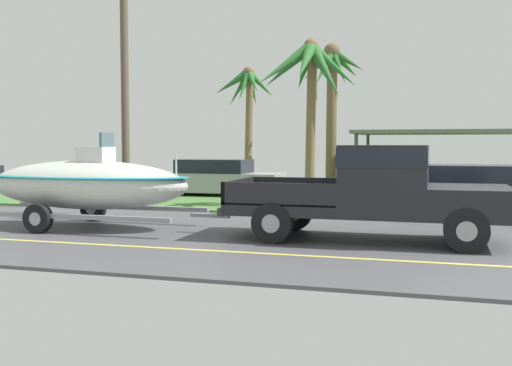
{
  "coord_description": "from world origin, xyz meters",
  "views": [
    {
      "loc": [
        -0.53,
        -11.96,
        1.93
      ],
      "look_at": [
        -4.36,
        0.73,
        1.08
      ],
      "focal_mm": 42.34,
      "sensor_mm": 36.0,
      "label": 1
    }
  ],
  "objects_px": {
    "pickup_truck_towing": "(384,188)",
    "palm_tree_mid": "(332,83)",
    "palm_tree_near_left": "(248,96)",
    "palm_tree_near_right": "(310,76)",
    "parked_sedan_near": "(472,191)",
    "parked_sedan_far": "(219,178)",
    "utility_pole": "(124,56)",
    "carport_awning": "(447,133)",
    "boat_on_trailer": "(86,184)"
  },
  "relations": [
    {
      "from": "boat_on_trailer",
      "to": "utility_pole",
      "type": "distance_m",
      "value": 5.72
    },
    {
      "from": "parked_sedan_near",
      "to": "utility_pole",
      "type": "relative_size",
      "value": 0.51
    },
    {
      "from": "palm_tree_near_left",
      "to": "palm_tree_mid",
      "type": "height_order",
      "value": "palm_tree_mid"
    },
    {
      "from": "palm_tree_near_left",
      "to": "palm_tree_near_right",
      "type": "height_order",
      "value": "palm_tree_near_left"
    },
    {
      "from": "palm_tree_near_right",
      "to": "palm_tree_mid",
      "type": "bearing_deg",
      "value": 94.1
    },
    {
      "from": "boat_on_trailer",
      "to": "palm_tree_mid",
      "type": "bearing_deg",
      "value": 74.62
    },
    {
      "from": "boat_on_trailer",
      "to": "pickup_truck_towing",
      "type": "bearing_deg",
      "value": -0.0
    },
    {
      "from": "palm_tree_mid",
      "to": "pickup_truck_towing",
      "type": "bearing_deg",
      "value": -75.95
    },
    {
      "from": "boat_on_trailer",
      "to": "palm_tree_near_right",
      "type": "xyz_separation_m",
      "value": [
        4.06,
        5.87,
        2.98
      ]
    },
    {
      "from": "boat_on_trailer",
      "to": "utility_pole",
      "type": "height_order",
      "value": "utility_pole"
    },
    {
      "from": "carport_awning",
      "to": "utility_pole",
      "type": "height_order",
      "value": "utility_pole"
    },
    {
      "from": "palm_tree_near_left",
      "to": "carport_awning",
      "type": "bearing_deg",
      "value": 3.57
    },
    {
      "from": "parked_sedan_near",
      "to": "utility_pole",
      "type": "bearing_deg",
      "value": -176.54
    },
    {
      "from": "parked_sedan_near",
      "to": "palm_tree_near_right",
      "type": "bearing_deg",
      "value": 167.8
    },
    {
      "from": "parked_sedan_far",
      "to": "parked_sedan_near",
      "type": "bearing_deg",
      "value": -24.08
    },
    {
      "from": "pickup_truck_towing",
      "to": "parked_sedan_near",
      "type": "bearing_deg",
      "value": 68.43
    },
    {
      "from": "palm_tree_near_right",
      "to": "pickup_truck_towing",
      "type": "bearing_deg",
      "value": -65.06
    },
    {
      "from": "parked_sedan_near",
      "to": "palm_tree_mid",
      "type": "xyz_separation_m",
      "value": [
        -5.16,
        8.07,
        3.82
      ]
    },
    {
      "from": "parked_sedan_near",
      "to": "utility_pole",
      "type": "height_order",
      "value": "utility_pole"
    },
    {
      "from": "parked_sedan_near",
      "to": "palm_tree_mid",
      "type": "bearing_deg",
      "value": 122.6
    },
    {
      "from": "palm_tree_mid",
      "to": "utility_pole",
      "type": "height_order",
      "value": "utility_pole"
    },
    {
      "from": "parked_sedan_near",
      "to": "palm_tree_near_left",
      "type": "height_order",
      "value": "palm_tree_near_left"
    },
    {
      "from": "pickup_truck_towing",
      "to": "palm_tree_mid",
      "type": "distance_m",
      "value": 13.77
    },
    {
      "from": "palm_tree_mid",
      "to": "parked_sedan_near",
      "type": "bearing_deg",
      "value": -57.4
    },
    {
      "from": "pickup_truck_towing",
      "to": "parked_sedan_far",
      "type": "distance_m",
      "value": 11.03
    },
    {
      "from": "boat_on_trailer",
      "to": "palm_tree_near_left",
      "type": "relative_size",
      "value": 1.19
    },
    {
      "from": "carport_awning",
      "to": "palm_tree_near_right",
      "type": "height_order",
      "value": "palm_tree_near_right"
    },
    {
      "from": "parked_sedan_far",
      "to": "palm_tree_near_left",
      "type": "relative_size",
      "value": 0.87
    },
    {
      "from": "parked_sedan_far",
      "to": "utility_pole",
      "type": "relative_size",
      "value": 0.52
    },
    {
      "from": "carport_awning",
      "to": "utility_pole",
      "type": "distance_m",
      "value": 13.33
    },
    {
      "from": "utility_pole",
      "to": "parked_sedan_near",
      "type": "bearing_deg",
      "value": 3.46
    },
    {
      "from": "palm_tree_near_right",
      "to": "parked_sedan_near",
      "type": "bearing_deg",
      "value": -12.2
    },
    {
      "from": "parked_sedan_near",
      "to": "parked_sedan_far",
      "type": "height_order",
      "value": "same"
    },
    {
      "from": "boat_on_trailer",
      "to": "utility_pole",
      "type": "bearing_deg",
      "value": 107.05
    },
    {
      "from": "parked_sedan_near",
      "to": "utility_pole",
      "type": "distance_m",
      "value": 10.78
    },
    {
      "from": "boat_on_trailer",
      "to": "carport_awning",
      "type": "relative_size",
      "value": 0.87
    },
    {
      "from": "boat_on_trailer",
      "to": "parked_sedan_far",
      "type": "xyz_separation_m",
      "value": [
        0.06,
        8.73,
        -0.34
      ]
    },
    {
      "from": "carport_awning",
      "to": "palm_tree_near_left",
      "type": "relative_size",
      "value": 1.37
    },
    {
      "from": "palm_tree_mid",
      "to": "boat_on_trailer",
      "type": "bearing_deg",
      "value": -105.38
    },
    {
      "from": "boat_on_trailer",
      "to": "palm_tree_mid",
      "type": "distance_m",
      "value": 13.86
    },
    {
      "from": "parked_sedan_far",
      "to": "palm_tree_mid",
      "type": "relative_size",
      "value": 0.75
    },
    {
      "from": "parked_sedan_near",
      "to": "parked_sedan_far",
      "type": "distance_m",
      "value": 9.48
    },
    {
      "from": "boat_on_trailer",
      "to": "carport_awning",
      "type": "height_order",
      "value": "carport_awning"
    },
    {
      "from": "carport_awning",
      "to": "utility_pole",
      "type": "relative_size",
      "value": 0.82
    },
    {
      "from": "parked_sedan_far",
      "to": "palm_tree_mid",
      "type": "distance_m",
      "value": 6.67
    },
    {
      "from": "parked_sedan_far",
      "to": "palm_tree_near_right",
      "type": "bearing_deg",
      "value": -35.56
    },
    {
      "from": "pickup_truck_towing",
      "to": "boat_on_trailer",
      "type": "height_order",
      "value": "boat_on_trailer"
    },
    {
      "from": "pickup_truck_towing",
      "to": "parked_sedan_far",
      "type": "height_order",
      "value": "pickup_truck_towing"
    },
    {
      "from": "parked_sedan_near",
      "to": "parked_sedan_far",
      "type": "xyz_separation_m",
      "value": [
        -8.66,
        3.87,
        0.0
      ]
    },
    {
      "from": "pickup_truck_towing",
      "to": "palm_tree_mid",
      "type": "relative_size",
      "value": 0.93
    }
  ]
}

